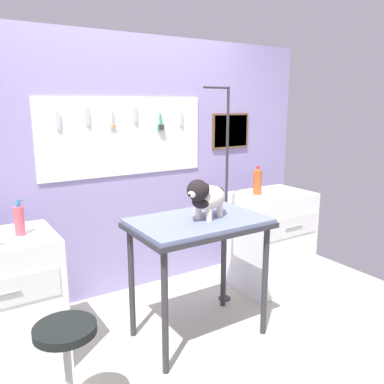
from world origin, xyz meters
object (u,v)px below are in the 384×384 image
Objects in this scene: stool at (66,347)px; soda_bottle at (257,181)px; cabinet_right at (271,239)px; grooming_table at (199,232)px; grooming_arm at (225,206)px; dog at (206,197)px.

stool is 2.39× the size of soda_bottle.
stool is at bearing -161.06° from cabinet_right.
cabinet_right is at bearing 17.97° from grooming_table.
grooming_arm is 0.42m from soda_bottle.
cabinet_right is 2.25m from stool.
grooming_arm is at bearing -179.26° from cabinet_right.
grooming_arm reaches higher than soda_bottle.
grooming_arm is 3.00× the size of stool.
grooming_arm is at bearing -173.96° from soda_bottle.
grooming_table is 0.60m from grooming_arm.
cabinet_right is (0.56, 0.01, -0.41)m from grooming_arm.
grooming_arm is at bearing 24.73° from stool.
grooming_arm is 0.69m from cabinet_right.
grooming_arm is 2.03× the size of cabinet_right.
soda_bottle is (-0.17, 0.03, 0.57)m from cabinet_right.
grooming_table is at bearing -157.01° from soda_bottle.
stool is (-2.12, -0.73, 0.04)m from cabinet_right.
grooming_arm is at bearing 34.03° from grooming_table.
dog reaches higher than stool.
soda_bottle reaches higher than stool.
dog is 1.59× the size of soda_bottle.
cabinet_right is 0.60m from soda_bottle.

